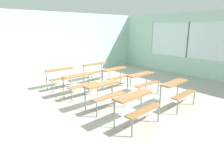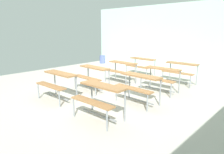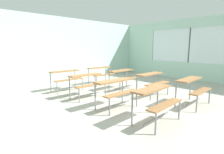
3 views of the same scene
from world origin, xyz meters
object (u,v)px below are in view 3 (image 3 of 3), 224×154
desk_bench_r1c0 (116,87)px  desk_bench_r2c1 (123,75)px  desk_bench_r3c0 (66,76)px  desk_bench_r3c1 (101,71)px  desk_bench_r0c0 (156,97)px  desk_bench_r0c1 (193,85)px  desk_bench_r2c0 (87,80)px  desk_bench_r1c1 (152,79)px

desk_bench_r1c0 → desk_bench_r2c1: same height
desk_bench_r3c0 → desk_bench_r3c1: size_ratio=1.01×
desk_bench_r1c0 → desk_bench_r3c0: (-0.02, 2.63, 0.00)m
desk_bench_r0c0 → desk_bench_r3c0: 3.86m
desk_bench_r0c1 → desk_bench_r2c1: size_ratio=1.00×
desk_bench_r1c0 → desk_bench_r2c1: (1.66, 1.31, 0.00)m
desk_bench_r1c0 → desk_bench_r2c0: 1.34m
desk_bench_r3c0 → desk_bench_r1c1: bearing=-53.8°
desk_bench_r0c0 → desk_bench_r1c1: size_ratio=1.01×
desk_bench_r0c1 → desk_bench_r1c0: bearing=140.8°
desk_bench_r2c0 → desk_bench_r2c1: (1.63, -0.03, 0.00)m
desk_bench_r2c1 → desk_bench_r3c0: (-1.68, 1.32, 0.00)m
desk_bench_r2c0 → desk_bench_r2c1: size_ratio=0.99×
desk_bench_r1c1 → desk_bench_r2c0: 2.15m
desk_bench_r3c1 → desk_bench_r0c1: bearing=-90.3°
desk_bench_r0c0 → desk_bench_r3c1: (1.67, 3.87, 0.00)m
desk_bench_r2c0 → desk_bench_r2c1: same height
desk_bench_r1c0 → desk_bench_r3c0: bearing=91.1°
desk_bench_r1c1 → desk_bench_r2c0: bearing=144.2°
desk_bench_r1c0 → desk_bench_r2c1: 2.11m
desk_bench_r1c0 → desk_bench_r0c0: bearing=-89.9°
desk_bench_r0c0 → desk_bench_r3c0: bearing=87.8°
desk_bench_r1c0 → desk_bench_r1c1: (1.75, 0.06, 0.00)m
desk_bench_r0c0 → desk_bench_r2c1: (1.67, 2.54, 0.00)m
desk_bench_r3c1 → desk_bench_r1c1: bearing=-89.1°
desk_bench_r0c0 → desk_bench_r2c1: 3.04m
desk_bench_r0c1 → desk_bench_r1c1: size_ratio=1.01×
desk_bench_r2c1 → desk_bench_r3c1: same height
desk_bench_r2c0 → desk_bench_r3c0: bearing=92.6°
desk_bench_r1c1 → desk_bench_r3c1: same height
desk_bench_r2c1 → desk_bench_r1c0: bearing=-143.7°
desk_bench_r0c1 → desk_bench_r2c0: same height
desk_bench_r1c1 → desk_bench_r3c0: bearing=125.4°
desk_bench_r1c0 → desk_bench_r1c1: 1.75m
desk_bench_r0c0 → desk_bench_r0c1: 1.72m
desk_bench_r2c1 → desk_bench_r3c1: size_ratio=1.01×
desk_bench_r0c0 → desk_bench_r2c0: 2.57m
desk_bench_r0c0 → desk_bench_r1c1: (1.76, 1.29, 0.00)m
desk_bench_r0c0 → desk_bench_r1c1: same height
desk_bench_r0c1 → desk_bench_r1c0: size_ratio=1.01×
desk_bench_r2c0 → desk_bench_r2c1: bearing=-0.4°
desk_bench_r0c1 → desk_bench_r3c1: 3.92m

